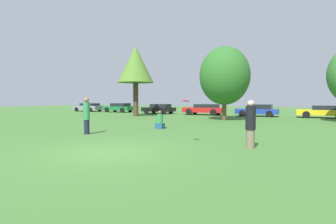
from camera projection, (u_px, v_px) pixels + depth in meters
The scene contains 13 objects.
ground_plane at pixel (108, 151), 8.51m from camera, with size 120.00×120.00×0.00m, color #3D6B2D.
person_thrower at pixel (87, 115), 12.74m from camera, with size 0.31×0.31×1.81m.
person_catcher at pixel (251, 124), 8.98m from camera, with size 0.34×0.34×1.68m.
frisbee at pixel (186, 101), 9.80m from camera, with size 0.28×0.27×0.08m.
bystander_sitting at pixel (160, 121), 15.20m from camera, with size 0.47×0.39×1.06m.
tree_0 at pixel (136, 65), 26.65m from camera, with size 3.71×3.71×7.18m.
tree_1 at pixel (225, 76), 21.42m from camera, with size 4.12×4.12×6.07m.
parked_car_grey at pixel (88, 107), 37.84m from camera, with size 4.40×2.04×1.19m.
parked_car_green at pixel (119, 107), 35.36m from camera, with size 4.22×1.93×1.23m.
parked_car_black at pixel (159, 108), 31.86m from camera, with size 3.93×2.00×1.18m.
parked_car_red at pixel (204, 109), 28.96m from camera, with size 4.54×2.01×1.21m.
parked_car_blue at pixel (258, 110), 26.56m from camera, with size 4.14×2.00×1.23m.
parked_car_yellow at pixel (324, 111), 24.11m from camera, with size 4.32×2.03×1.16m.
Camera 1 is at (5.63, -6.59, 1.69)m, focal length 27.79 mm.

